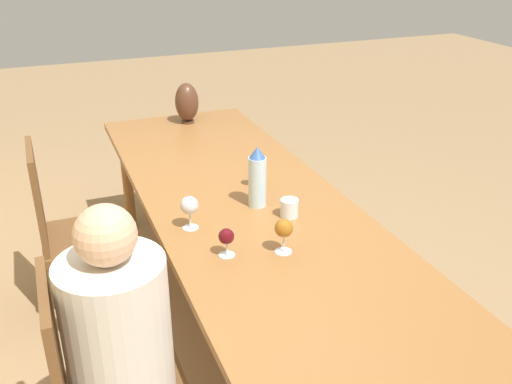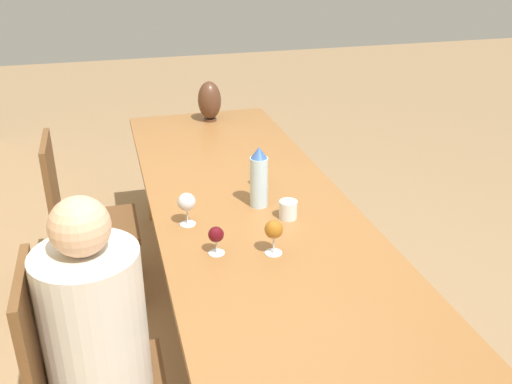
{
  "view_description": "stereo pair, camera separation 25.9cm",
  "coord_description": "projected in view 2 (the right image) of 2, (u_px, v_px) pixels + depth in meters",
  "views": [
    {
      "loc": [
        -2.24,
        0.86,
        1.94
      ],
      "look_at": [
        -0.06,
        0.0,
        0.84
      ],
      "focal_mm": 40.0,
      "sensor_mm": 36.0,
      "label": 1
    },
    {
      "loc": [
        -2.32,
        0.62,
        1.94
      ],
      "look_at": [
        -0.06,
        0.0,
        0.84
      ],
      "focal_mm": 40.0,
      "sensor_mm": 36.0,
      "label": 2
    }
  ],
  "objects": [
    {
      "name": "ground_plane",
      "position": [
        253.0,
        332.0,
        3.0
      ],
      "size": [
        14.0,
        14.0,
        0.0
      ],
      "primitive_type": "plane",
      "color": "#937551"
    },
    {
      "name": "water_tumbler",
      "position": [
        288.0,
        210.0,
        2.56
      ],
      "size": [
        0.08,
        0.08,
        0.08
      ],
      "color": "silver",
      "rests_on": "dining_table"
    },
    {
      "name": "dining_table",
      "position": [
        253.0,
        217.0,
        2.71
      ],
      "size": [
        3.04,
        0.94,
        0.74
      ],
      "color": "#936033",
      "rests_on": "ground_plane"
    },
    {
      "name": "wine_glass_3",
      "position": [
        187.0,
        203.0,
        2.48
      ],
      "size": [
        0.08,
        0.08,
        0.15
      ],
      "color": "silver",
      "rests_on": "dining_table"
    },
    {
      "name": "chair_far",
      "position": [
        81.0,
        218.0,
        3.09
      ],
      "size": [
        0.44,
        0.44,
        0.96
      ],
      "color": "brown",
      "rests_on": "ground_plane"
    },
    {
      "name": "water_bottle",
      "position": [
        259.0,
        178.0,
        2.63
      ],
      "size": [
        0.08,
        0.08,
        0.29
      ],
      "color": "silver",
      "rests_on": "dining_table"
    },
    {
      "name": "vase",
      "position": [
        210.0,
        101.0,
        3.79
      ],
      "size": [
        0.15,
        0.15,
        0.27
      ],
      "color": "#4C2D1E",
      "rests_on": "dining_table"
    },
    {
      "name": "person_near",
      "position": [
        102.0,
        345.0,
        1.95
      ],
      "size": [
        0.35,
        0.35,
        1.2
      ],
      "color": "#2D2D38",
      "rests_on": "ground_plane"
    },
    {
      "name": "wine_glass_0",
      "position": [
        274.0,
        230.0,
        2.26
      ],
      "size": [
        0.07,
        0.07,
        0.15
      ],
      "color": "silver",
      "rests_on": "dining_table"
    },
    {
      "name": "wine_glass_2",
      "position": [
        262.0,
        168.0,
        2.84
      ],
      "size": [
        0.06,
        0.06,
        0.14
      ],
      "color": "silver",
      "rests_on": "dining_table"
    },
    {
      "name": "wine_glass_1",
      "position": [
        216.0,
        235.0,
        2.26
      ],
      "size": [
        0.07,
        0.07,
        0.12
      ],
      "color": "silver",
      "rests_on": "dining_table"
    },
    {
      "name": "chair_near",
      "position": [
        79.0,
        380.0,
        1.99
      ],
      "size": [
        0.44,
        0.44,
        0.96
      ],
      "color": "brown",
      "rests_on": "ground_plane"
    }
  ]
}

